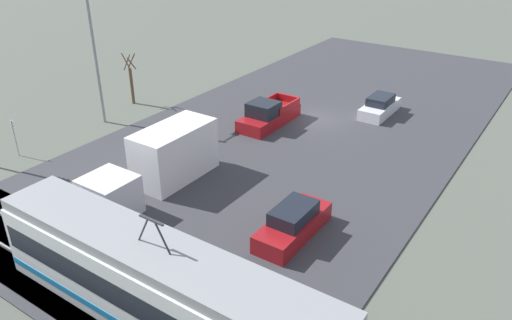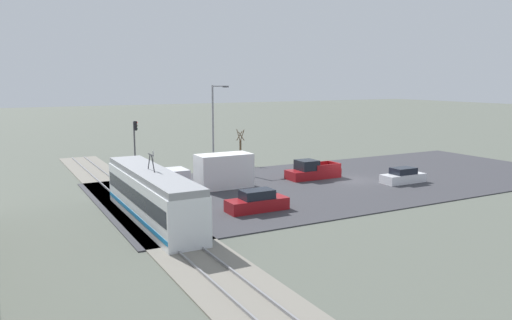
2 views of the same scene
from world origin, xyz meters
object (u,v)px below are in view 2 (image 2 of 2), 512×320
Objects in this scene: street_tree at (240,148)px; sedan_car_0 at (403,176)px; pickup_truck at (312,171)px; street_lamp_near_crossing at (214,121)px; traffic_light_pole at (135,140)px; light_rail_tram at (152,196)px; sedan_car_1 at (257,202)px; no_parking_sign at (153,160)px; box_truck at (212,173)px.

sedan_car_0 is at bearing -153.36° from street_tree.
pickup_truck reaches higher than sedan_car_0.
pickup_truck is 0.59× the size of street_lamp_near_crossing.
street_lamp_near_crossing is at bearing -92.70° from traffic_light_pole.
light_rail_tram is at bearing 168.59° from traffic_light_pole.
pickup_truck is 13.50m from sedan_car_1.
sedan_car_0 is 0.79× the size of traffic_light_pole.
street_tree is (18.37, -15.96, 0.08)m from light_rail_tram.
pickup_truck is at bearing -128.76° from no_parking_sign.
sedan_car_1 is at bearing 179.58° from box_truck.
traffic_light_pole is 8.85m from street_lamp_near_crossing.
street_lamp_near_crossing is at bearing 37.55° from sedan_car_0.
traffic_light_pole is at bearing 51.96° from sedan_car_0.
street_lamp_near_crossing is at bearing 30.24° from pickup_truck.
pickup_truck is 0.98× the size of traffic_light_pole.
no_parking_sign reaches higher than sedan_car_0.
light_rail_tram reaches higher than no_parking_sign.
pickup_truck is at bearing -68.82° from light_rail_tram.
pickup_truck is 1.34× the size of street_tree.
box_truck is 2.08× the size of street_tree.
pickup_truck is 16.53m from no_parking_sign.
no_parking_sign is at bearing -173.19° from sedan_car_1.
sedan_car_1 is 19.59m from street_lamp_near_crossing.
box_truck is 1.52× the size of traffic_light_pole.
street_tree is 1.70× the size of no_parking_sign.
sedan_car_0 is at bearing -130.01° from no_parking_sign.
traffic_light_pole is 0.61× the size of street_lamp_near_crossing.
street_tree is 5.13m from street_lamp_near_crossing.
light_rail_tram is at bearing 133.72° from box_truck.
traffic_light_pole is 2.76m from no_parking_sign.
traffic_light_pole reaches higher than sedan_car_0.
pickup_truck is 1.16× the size of sedan_car_1.
street_lamp_near_crossing is at bearing -35.38° from light_rail_tram.
sedan_car_0 is at bearing -87.12° from light_rail_tram.
street_lamp_near_crossing is at bearing 165.70° from sedan_car_1.
light_rail_tram is 10.52m from box_truck.
sedan_car_0 is 25.14m from no_parking_sign.
box_truck reaches higher than pickup_truck.
sedan_car_1 is at bearing 127.87° from pickup_truck.
sedan_car_0 is 1.83× the size of no_parking_sign.
pickup_truck is 18.28m from traffic_light_pole.
box_truck is at bearing -158.77° from traffic_light_pole.
street_tree is 10.70m from no_parking_sign.
sedan_car_1 is at bearing -99.30° from light_rail_tram.
box_truck is 1.55× the size of pickup_truck.
street_lamp_near_crossing is 7.89m from no_parking_sign.
light_rail_tram reaches higher than street_tree.
no_parking_sign is (18.63, 2.23, 0.72)m from sedan_car_1.
street_tree is at bearing 156.75° from sedan_car_1.
light_rail_tram reaches higher than pickup_truck.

